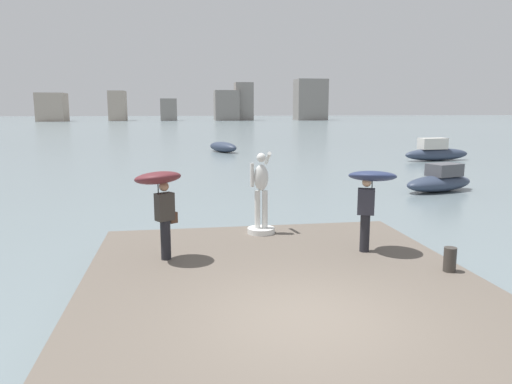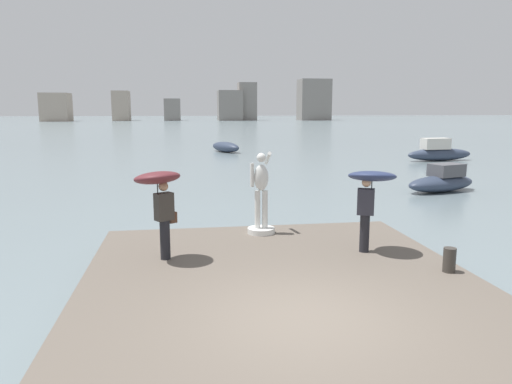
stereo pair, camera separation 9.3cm
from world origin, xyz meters
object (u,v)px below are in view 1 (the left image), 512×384
boat_far (436,152)px  boat_near (440,181)px  mooring_bollard (450,259)px  statue_white_figure (261,201)px  boat_mid (223,147)px  onlooker_left (160,190)px  onlooker_right (371,186)px

boat_far → boat_near: bearing=-118.4°
mooring_bollard → statue_white_figure: bearing=131.9°
mooring_bollard → boat_mid: size_ratio=0.12×
mooring_bollard → boat_far: 26.53m
onlooker_left → onlooker_right: 4.71m
onlooker_right → boat_mid: bearing=91.0°
boat_near → boat_far: boat_far is taller
onlooker_left → onlooker_right: onlooker_left is taller
onlooker_left → mooring_bollard: bearing=-16.4°
statue_white_figure → boat_mid: statue_white_figure is taller
onlooker_left → mooring_bollard: onlooker_left is taller
onlooker_right → mooring_bollard: (1.10, -1.60, -1.28)m
onlooker_left → boat_far: 28.46m
onlooker_left → boat_mid: bearing=82.3°
statue_white_figure → onlooker_left: bearing=-142.6°
statue_white_figure → boat_far: 25.33m
boat_mid → boat_far: 17.06m
boat_near → boat_far: (6.54, 12.09, 0.13)m
onlooker_right → mooring_bollard: bearing=-55.5°
statue_white_figure → onlooker_right: (2.18, -2.05, 0.67)m
onlooker_right → mooring_bollard: onlooker_right is taller
statue_white_figure → boat_mid: size_ratio=0.53×
mooring_bollard → boat_mid: (-1.65, 32.52, -0.22)m
onlooker_left → onlooker_right: size_ratio=1.03×
statue_white_figure → onlooker_left: size_ratio=1.07×
statue_white_figure → mooring_bollard: statue_white_figure is taller
statue_white_figure → mooring_bollard: size_ratio=4.34×
onlooker_left → boat_near: onlooker_left is taller
onlooker_right → boat_mid: size_ratio=0.48×
onlooker_left → boat_mid: 31.12m
onlooker_right → boat_near: 12.13m
statue_white_figure → mooring_bollard: bearing=-48.1°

